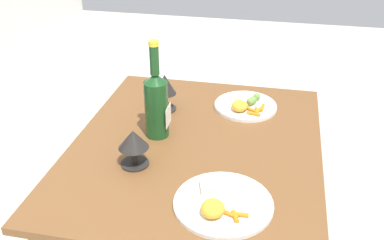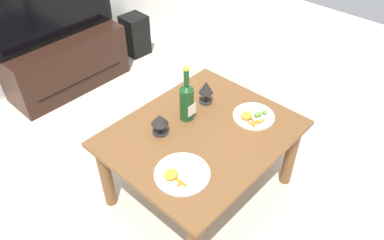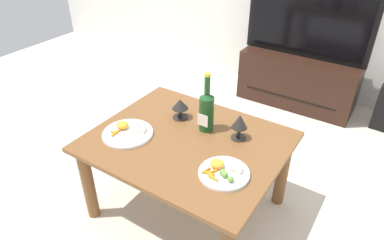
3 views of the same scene
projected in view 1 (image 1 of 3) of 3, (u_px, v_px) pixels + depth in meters
dining_table at (196, 166)px, 1.57m from camera, size 1.01×0.83×0.51m
wine_bottle at (156, 102)px, 1.52m from camera, size 0.08×0.08×0.34m
goblet_left at (133, 142)px, 1.38m from camera, size 0.09×0.09×0.12m
goblet_right at (165, 86)px, 1.70m from camera, size 0.09×0.09×0.15m
dinner_plate_left at (222, 203)px, 1.24m from camera, size 0.28×0.28×0.05m
dinner_plate_right at (245, 105)px, 1.75m from camera, size 0.24×0.24×0.05m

